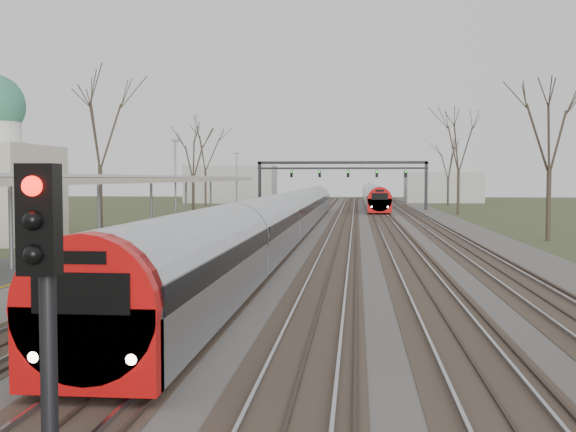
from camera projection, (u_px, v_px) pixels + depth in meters
name	position (u px, v px, depth m)	size (l,w,h in m)	color
track_bed	(335.00, 226.00, 59.30)	(24.00, 160.00, 0.22)	#474442
platform	(168.00, 237.00, 42.76)	(3.50, 69.00, 1.00)	#9E9B93
canopy	(146.00, 179.00, 38.10)	(4.10, 50.00, 3.11)	slate
signal_gantry	(342.00, 171.00, 88.85)	(21.00, 0.59, 6.08)	black
tree_west_far	(100.00, 124.00, 53.56)	(5.50, 5.50, 11.33)	#2D231C
tree_east_far	(550.00, 125.00, 44.69)	(5.00, 5.00, 10.30)	#2D231C
train_near	(289.00, 215.00, 49.23)	(2.62, 75.21, 3.05)	#AAACB4
train_far	(372.00, 194.00, 113.34)	(2.62, 75.21, 3.05)	#AAACB4
signal_post	(45.00, 315.00, 6.56)	(0.35, 0.45, 4.10)	black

